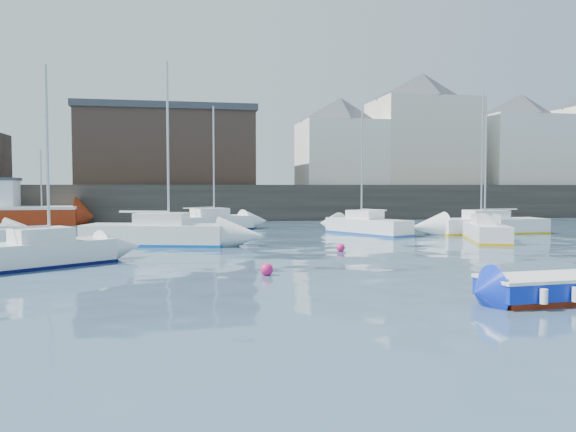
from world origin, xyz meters
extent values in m
plane|color=#2D4760|center=(0.00, 0.00, 0.00)|extent=(220.00, 220.00, 0.00)
cube|color=#28231E|center=(0.00, 35.00, 1.50)|extent=(90.00, 5.00, 3.00)
cube|color=#28231E|center=(0.00, 53.00, 1.40)|extent=(90.00, 32.00, 2.80)
cube|color=beige|center=(20.00, 42.00, 7.30)|extent=(10.00, 8.00, 9.00)
pyramid|color=#3A3D44|center=(20.00, 42.00, 13.20)|extent=(13.36, 13.36, 2.80)
cube|color=white|center=(31.00, 41.50, 6.55)|extent=(9.00, 7.00, 7.50)
pyramid|color=#3A3D44|center=(31.00, 41.50, 11.53)|extent=(11.88, 11.88, 2.45)
cube|color=white|center=(11.00, 41.50, 6.05)|extent=(8.00, 7.00, 6.50)
pyramid|color=#3A3D44|center=(11.00, 41.50, 10.53)|extent=(11.14, 11.14, 2.45)
cube|color=#3D2D26|center=(-6.00, 43.00, 6.30)|extent=(16.00, 10.00, 7.00)
cube|color=#3A3D44|center=(-6.00, 43.00, 10.10)|extent=(16.40, 10.40, 0.60)
cube|color=maroon|center=(4.12, -0.92, 0.08)|extent=(3.22, 1.51, 0.16)
cube|color=#0B26B6|center=(4.12, -0.92, 0.37)|extent=(3.50, 1.70, 0.43)
cube|color=white|center=(4.12, -0.92, 0.62)|extent=(3.57, 1.73, 0.08)
cube|color=white|center=(4.12, -0.92, 0.44)|extent=(2.79, 1.22, 0.39)
cube|color=tan|center=(4.12, -0.92, 0.54)|extent=(0.32, 1.04, 0.06)
cylinder|color=white|center=(3.18, -0.16, 0.34)|extent=(0.18, 0.18, 0.34)
cylinder|color=white|center=(3.30, -1.81, 0.34)|extent=(0.18, 0.18, 0.34)
cylinder|color=white|center=(4.06, -0.09, 0.34)|extent=(0.18, 0.18, 0.34)
cylinder|color=white|center=(4.18, -1.75, 0.34)|extent=(0.18, 0.18, 0.34)
cylinder|color=white|center=(4.93, -0.03, 0.34)|extent=(0.18, 0.18, 0.34)
cube|color=maroon|center=(-16.65, 31.50, 0.58)|extent=(8.52, 3.25, 1.17)
cube|color=white|center=(-16.65, 31.50, 1.27)|extent=(8.52, 3.25, 0.21)
cube|color=white|center=(-17.93, 31.49, 2.34)|extent=(2.35, 2.14, 1.91)
cube|color=#3A3D44|center=(-17.93, 31.49, 3.40)|extent=(2.57, 2.36, 0.21)
cylinder|color=silver|center=(-15.06, 31.51, 3.50)|extent=(0.11, 0.11, 4.25)
cube|color=white|center=(-9.90, 7.77, 0.45)|extent=(5.42, 4.64, 0.89)
cube|color=#07093D|center=(-9.90, 7.77, 0.06)|extent=(5.48, 4.68, 0.12)
cube|color=white|center=(-9.68, 7.93, 1.14)|extent=(2.31, 2.18, 0.50)
cylinder|color=silver|center=(-9.46, 8.09, 4.03)|extent=(0.10, 0.10, 6.27)
cube|color=white|center=(-6.05, 14.65, 0.51)|extent=(7.10, 3.86, 1.01)
cube|color=#0C51AB|center=(-6.05, 14.65, 0.07)|extent=(7.17, 3.90, 0.14)
cube|color=white|center=(-5.73, 14.56, 1.30)|extent=(2.71, 2.19, 0.56)
cylinder|color=silver|center=(-5.40, 14.48, 4.91)|extent=(0.11, 0.11, 7.78)
cube|color=white|center=(10.86, 13.58, 0.45)|extent=(3.15, 5.22, 0.89)
cube|color=gold|center=(10.86, 13.58, 0.06)|extent=(3.18, 5.27, 0.12)
cube|color=white|center=(10.94, 13.81, 1.14)|extent=(1.70, 2.04, 0.50)
cylinder|color=silver|center=(11.02, 14.05, 3.75)|extent=(0.10, 0.10, 5.72)
cube|color=white|center=(13.64, 17.83, 0.46)|extent=(6.66, 2.20, 0.92)
cube|color=gold|center=(13.64, 17.83, 0.06)|extent=(6.72, 2.22, 0.12)
cube|color=white|center=(13.31, 17.83, 1.17)|extent=(2.34, 1.62, 0.51)
cylinder|color=silver|center=(12.98, 17.83, 4.73)|extent=(0.10, 0.10, 7.63)
cube|color=white|center=(6.18, 18.81, 0.46)|extent=(4.13, 5.78, 0.91)
cube|color=#1D4EA9|center=(6.18, 18.81, 0.06)|extent=(4.17, 5.84, 0.12)
cube|color=white|center=(6.05, 19.06, 1.17)|extent=(2.08, 2.35, 0.51)
cylinder|color=silver|center=(5.93, 19.31, 4.12)|extent=(0.10, 0.10, 6.42)
cube|color=white|center=(-3.24, 23.40, 0.46)|extent=(6.42, 4.52, 0.93)
cube|color=#0B1B40|center=(-3.24, 23.40, 0.06)|extent=(6.48, 4.56, 0.12)
cube|color=white|center=(-2.96, 23.54, 1.18)|extent=(2.60, 2.29, 0.52)
cylinder|color=silver|center=(-2.69, 23.67, 4.48)|extent=(0.10, 0.10, 7.11)
sphere|color=#DD1864|center=(-2.13, 4.51, 0.00)|extent=(0.41, 0.41, 0.41)
sphere|color=#DD1864|center=(2.05, 10.44, 0.00)|extent=(0.37, 0.37, 0.37)
sphere|color=#DD1864|center=(-1.54, 20.12, 0.00)|extent=(0.37, 0.37, 0.37)
camera|label=1|loc=(-4.82, -13.15, 2.84)|focal=35.00mm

